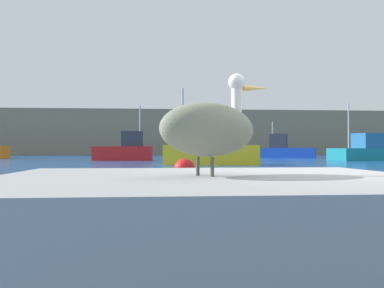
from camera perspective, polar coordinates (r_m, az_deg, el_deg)
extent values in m
plane|color=#194C93|center=(4.60, 18.92, -13.07)|extent=(260.00, 260.00, 0.00)
cube|color=#7F755B|center=(72.91, -3.36, 1.44)|extent=(140.00, 15.05, 7.40)
cube|color=#989898|center=(3.45, 2.41, -10.81)|extent=(3.56, 2.90, 0.76)
ellipsoid|color=gray|center=(3.40, 2.40, 2.02)|extent=(1.08, 0.98, 0.45)
cylinder|color=white|center=(3.67, 6.25, 5.43)|extent=(0.09, 0.09, 0.32)
sphere|color=white|center=(3.70, 6.24, 8.62)|extent=(0.15, 0.15, 0.15)
cone|color=gold|center=(3.89, 8.90, 7.70)|extent=(0.35, 0.29, 0.09)
cylinder|color=#4C4742|center=(3.43, 0.81, -3.11)|extent=(0.03, 0.03, 0.16)
cylinder|color=#4C4742|center=(3.31, 2.85, -3.20)|extent=(0.03, 0.03, 0.16)
cube|color=teal|center=(38.77, 23.25, -1.32)|extent=(7.48, 4.57, 1.04)
cube|color=#1E6099|center=(38.97, 23.50, 0.41)|extent=(3.00, 2.46, 1.31)
cylinder|color=#B2B2B2|center=(37.26, 21.03, 2.40)|extent=(0.12, 0.12, 3.84)
cube|color=blue|center=(46.96, 13.31, -1.21)|extent=(6.05, 4.08, 1.10)
cube|color=#2D333D|center=(47.12, 11.98, 0.43)|extent=(2.27, 2.02, 1.59)
cylinder|color=#B2B2B2|center=(47.24, 11.19, 1.28)|extent=(0.12, 0.12, 3.00)
cube|color=yellow|center=(25.52, 2.66, -1.54)|extent=(6.04, 2.39, 1.22)
cube|color=maroon|center=(25.54, 1.58, 1.22)|extent=(2.35, 1.61, 1.24)
cylinder|color=#B2B2B2|center=(25.64, -1.30, 3.82)|extent=(0.12, 0.12, 3.57)
cylinder|color=#3F382D|center=(25.65, -3.66, 0.61)|extent=(0.10, 0.10, 0.70)
cube|color=red|center=(35.36, -9.68, -1.30)|extent=(5.10, 2.14, 1.21)
cube|color=#2D333D|center=(35.20, -8.36, 0.73)|extent=(1.84, 1.29, 1.28)
cylinder|color=#B2B2B2|center=(35.12, -7.30, 2.54)|extent=(0.12, 0.12, 3.50)
sphere|color=red|center=(13.18, -1.05, -3.51)|extent=(0.68, 0.68, 0.68)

